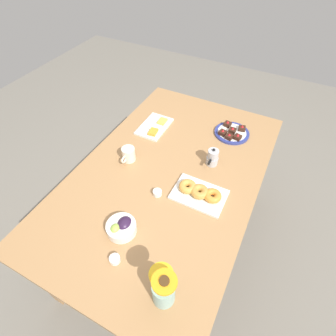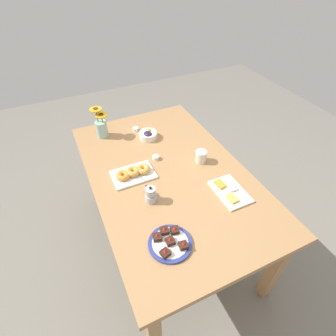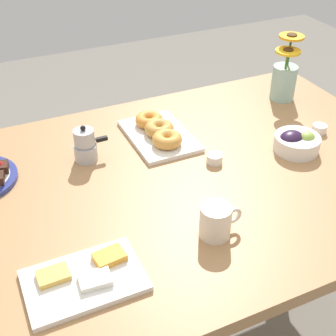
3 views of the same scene
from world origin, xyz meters
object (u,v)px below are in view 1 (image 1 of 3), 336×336
(dining_table, at_px, (168,182))
(jam_cup_honey, at_px, (115,259))
(grape_bowl, at_px, (122,227))
(moka_pot, at_px, (213,158))
(flower_vase, at_px, (164,290))
(cheese_platter, at_px, (154,126))
(jam_cup_berry, at_px, (157,193))
(dessert_plate, at_px, (232,133))
(croissant_platter, at_px, (199,193))
(coffee_mug, at_px, (128,154))

(dining_table, relative_size, jam_cup_honey, 33.33)
(grape_bowl, relative_size, moka_pot, 1.19)
(jam_cup_honey, bearing_deg, flower_vase, 81.88)
(cheese_platter, xyz_separation_m, jam_cup_berry, (0.49, 0.29, 0.01))
(jam_cup_berry, bearing_deg, dessert_plate, 163.17)
(flower_vase, bearing_deg, croissant_platter, -172.68)
(coffee_mug, height_order, jam_cup_honey, coffee_mug)
(dining_table, relative_size, jam_cup_berry, 33.33)
(cheese_platter, xyz_separation_m, croissant_platter, (0.39, 0.49, 0.01))
(jam_cup_berry, relative_size, moka_pot, 0.40)
(jam_cup_honey, height_order, flower_vase, flower_vase)
(grape_bowl, distance_m, jam_cup_berry, 0.27)
(dessert_plate, bearing_deg, jam_cup_berry, -16.83)
(jam_cup_honey, bearing_deg, moka_pot, 167.34)
(cheese_platter, relative_size, flower_vase, 1.08)
(coffee_mug, xyz_separation_m, moka_pot, (-0.19, 0.45, 0.00))
(coffee_mug, height_order, jam_cup_berry, coffee_mug)
(jam_cup_berry, xyz_separation_m, flower_vase, (0.44, 0.27, 0.07))
(cheese_platter, relative_size, croissant_platter, 0.93)
(coffee_mug, distance_m, jam_cup_berry, 0.32)
(coffee_mug, distance_m, moka_pot, 0.49)
(jam_cup_honey, height_order, moka_pot, moka_pot)
(dining_table, height_order, coffee_mug, coffee_mug)
(flower_vase, relative_size, moka_pot, 2.03)
(cheese_platter, relative_size, moka_pot, 2.18)
(croissant_platter, bearing_deg, jam_cup_berry, -64.50)
(dining_table, distance_m, coffee_mug, 0.29)
(grape_bowl, relative_size, cheese_platter, 0.55)
(cheese_platter, distance_m, jam_cup_berry, 0.57)
(grape_bowl, bearing_deg, jam_cup_berry, 170.01)
(jam_cup_honey, bearing_deg, jam_cup_berry, -178.76)
(grape_bowl, xyz_separation_m, cheese_platter, (-0.76, -0.24, -0.02))
(dessert_plate, bearing_deg, coffee_mug, -43.14)
(dessert_plate, distance_m, moka_pot, 0.32)
(jam_cup_honey, xyz_separation_m, flower_vase, (0.04, 0.26, 0.07))
(coffee_mug, bearing_deg, cheese_platter, -177.96)
(jam_cup_honey, xyz_separation_m, jam_cup_berry, (-0.40, -0.01, 0.00))
(croissant_platter, bearing_deg, dessert_plate, 179.97)
(grape_bowl, bearing_deg, jam_cup_honey, 21.69)
(jam_cup_berry, xyz_separation_m, dessert_plate, (-0.66, 0.20, -0.00))
(jam_cup_berry, height_order, flower_vase, flower_vase)
(grape_bowl, xyz_separation_m, croissant_platter, (-0.36, 0.25, -0.01))
(croissant_platter, distance_m, dessert_plate, 0.57)
(jam_cup_honey, bearing_deg, dining_table, -177.13)
(croissant_platter, distance_m, jam_cup_honey, 0.54)
(jam_cup_honey, xyz_separation_m, dessert_plate, (-1.07, 0.19, -0.00))
(flower_vase, height_order, moka_pot, flower_vase)
(coffee_mug, distance_m, jam_cup_honey, 0.63)
(dining_table, bearing_deg, moka_pot, 132.88)
(cheese_platter, relative_size, jam_cup_berry, 5.42)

